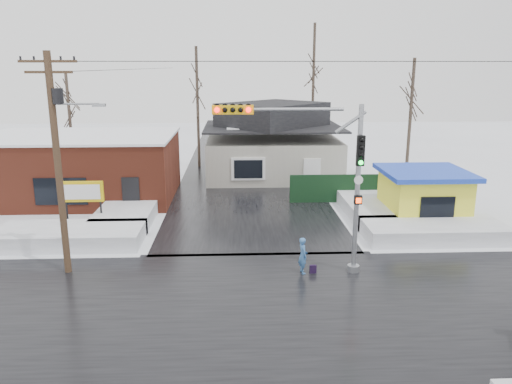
{
  "coord_description": "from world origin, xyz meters",
  "views": [
    {
      "loc": [
        -0.94,
        -16.35,
        8.43
      ],
      "look_at": [
        -0.02,
        5.05,
        3.0
      ],
      "focal_mm": 35.0,
      "sensor_mm": 36.0,
      "label": 1
    }
  ],
  "objects_px": {
    "utility_pole": "(58,152)",
    "pedestrian": "(303,256)",
    "traffic_signal": "(320,167)",
    "kiosk": "(423,195)",
    "marquee_sign": "(82,193)"
  },
  "relations": [
    {
      "from": "utility_pole",
      "to": "pedestrian",
      "type": "height_order",
      "value": "utility_pole"
    },
    {
      "from": "traffic_signal",
      "to": "utility_pole",
      "type": "relative_size",
      "value": 0.78
    },
    {
      "from": "traffic_signal",
      "to": "kiosk",
      "type": "bearing_deg",
      "value": 44.84
    },
    {
      "from": "traffic_signal",
      "to": "kiosk",
      "type": "relative_size",
      "value": 1.52
    },
    {
      "from": "utility_pole",
      "to": "kiosk",
      "type": "xyz_separation_m",
      "value": [
        17.43,
        6.49,
        -3.65
      ]
    },
    {
      "from": "pedestrian",
      "to": "traffic_signal",
      "type": "bearing_deg",
      "value": -100.77
    },
    {
      "from": "traffic_signal",
      "to": "marquee_sign",
      "type": "xyz_separation_m",
      "value": [
        -11.43,
        6.53,
        -2.62
      ]
    },
    {
      "from": "traffic_signal",
      "to": "kiosk",
      "type": "height_order",
      "value": "traffic_signal"
    },
    {
      "from": "utility_pole",
      "to": "kiosk",
      "type": "bearing_deg",
      "value": 20.44
    },
    {
      "from": "marquee_sign",
      "to": "traffic_signal",
      "type": "bearing_deg",
      "value": -29.72
    },
    {
      "from": "marquee_sign",
      "to": "pedestrian",
      "type": "xyz_separation_m",
      "value": [
        10.84,
        -6.53,
        -1.15
      ]
    },
    {
      "from": "utility_pole",
      "to": "marquee_sign",
      "type": "relative_size",
      "value": 3.53
    },
    {
      "from": "traffic_signal",
      "to": "utility_pole",
      "type": "distance_m",
      "value": 10.39
    },
    {
      "from": "traffic_signal",
      "to": "marquee_sign",
      "type": "height_order",
      "value": "traffic_signal"
    },
    {
      "from": "utility_pole",
      "to": "kiosk",
      "type": "height_order",
      "value": "utility_pole"
    }
  ]
}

